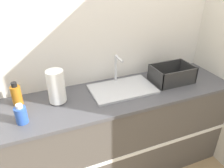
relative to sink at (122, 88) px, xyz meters
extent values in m
cube|color=silver|center=(-0.21, 0.28, 0.36)|extent=(4.84, 0.06, 2.60)
cube|color=beige|center=(1.04, -0.04, 0.36)|extent=(0.06, 2.58, 2.60)
cube|color=#514C47|center=(-0.21, -0.04, -0.49)|extent=(2.44, 0.58, 0.89)
cube|color=white|center=(-0.21, -0.33, -0.49)|extent=(2.44, 0.01, 0.04)
cube|color=#4C4C51|center=(-0.21, -0.04, -0.03)|extent=(2.47, 0.60, 0.03)
cube|color=silver|center=(0.00, -0.01, -0.01)|extent=(0.57, 0.36, 0.02)
cylinder|color=silver|center=(0.00, 0.15, 0.13)|extent=(0.02, 0.02, 0.25)
cylinder|color=silver|center=(0.00, 0.08, 0.25)|extent=(0.02, 0.14, 0.02)
cylinder|color=#4C4C51|center=(-0.57, 0.01, -0.01)|extent=(0.10, 0.10, 0.01)
cylinder|color=white|center=(-0.57, 0.01, 0.13)|extent=(0.14, 0.14, 0.27)
cube|color=#2D2D2D|center=(0.51, -0.03, -0.01)|extent=(0.38, 0.25, 0.01)
cube|color=#2D2D2D|center=(0.51, -0.15, 0.07)|extent=(0.38, 0.01, 0.15)
cube|color=#2D2D2D|center=(0.51, 0.09, 0.07)|extent=(0.38, 0.01, 0.15)
cube|color=#2D2D2D|center=(0.32, -0.03, 0.07)|extent=(0.01, 0.25, 0.15)
cube|color=#2D2D2D|center=(0.69, -0.03, 0.07)|extent=(0.01, 0.25, 0.15)
cylinder|color=#B26B19|center=(-0.87, 0.10, 0.06)|extent=(0.08, 0.08, 0.16)
cylinder|color=black|center=(-0.87, 0.10, 0.16)|extent=(0.04, 0.04, 0.04)
cylinder|color=#2D56B7|center=(-0.85, -0.16, 0.04)|extent=(0.08, 0.08, 0.12)
cylinder|color=silver|center=(-0.85, -0.16, 0.12)|extent=(0.05, 0.05, 0.03)
camera|label=1|loc=(-0.73, -1.55, 0.97)|focal=35.00mm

